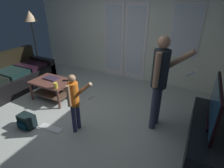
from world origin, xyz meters
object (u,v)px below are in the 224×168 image
at_px(coffee_table, 52,86).
at_px(loose_keyboard, 51,128).
at_px(laptop_closed, 51,78).
at_px(leather_couch, 11,78).
at_px(flat_screen_tv, 215,106).
at_px(cup_near_edge, 56,85).
at_px(tv_remote_black, 67,80).
at_px(person_child, 75,99).
at_px(tv_stand, 205,137).
at_px(floor_lamp, 30,19).
at_px(backpack, 27,121).
at_px(person_adult, 160,77).

xyz_separation_m(coffee_table, loose_keyboard, (0.71, -0.84, -0.31)).
xyz_separation_m(loose_keyboard, laptop_closed, (-0.80, 0.92, 0.45)).
bearing_deg(leather_couch, flat_screen_tv, -0.45).
height_order(cup_near_edge, tv_remote_black, cup_near_edge).
height_order(person_child, loose_keyboard, person_child).
bearing_deg(coffee_table, leather_couch, -175.73).
xyz_separation_m(tv_stand, person_child, (-1.98, -0.50, 0.39)).
height_order(flat_screen_tv, cup_near_edge, flat_screen_tv).
bearing_deg(person_child, loose_keyboard, -155.32).
bearing_deg(floor_lamp, flat_screen_tv, -14.26).
distance_m(flat_screen_tv, cup_near_edge, 2.81).
xyz_separation_m(tv_stand, floor_lamp, (-4.76, 1.21, 1.32)).
bearing_deg(flat_screen_tv, leather_couch, 179.55).
height_order(backpack, laptop_closed, laptop_closed).
xyz_separation_m(person_child, cup_near_edge, (-0.81, 0.42, -0.13)).
distance_m(coffee_table, cup_near_edge, 0.44).
xyz_separation_m(floor_lamp, loose_keyboard, (2.33, -1.92, -1.56)).
relative_size(loose_keyboard, cup_near_edge, 3.83).
bearing_deg(floor_lamp, backpack, -46.99).
xyz_separation_m(person_adult, floor_lamp, (-3.95, 0.97, 0.60)).
bearing_deg(leather_couch, coffee_table, 4.27).
bearing_deg(loose_keyboard, coffee_table, 130.25).
distance_m(leather_couch, laptop_closed, 1.23).
relative_size(loose_keyboard, laptop_closed, 1.31).
bearing_deg(person_child, cup_near_edge, 152.90).
xyz_separation_m(tv_stand, laptop_closed, (-3.22, 0.22, 0.22)).
height_order(flat_screen_tv, tv_remote_black, flat_screen_tv).
relative_size(person_child, tv_remote_black, 6.20).
height_order(floor_lamp, backpack, floor_lamp).
xyz_separation_m(leather_couch, coffee_table, (1.29, 0.10, 0.03)).
height_order(leather_couch, tv_remote_black, leather_couch).
bearing_deg(person_adult, leather_couch, -176.83).
xyz_separation_m(flat_screen_tv, cup_near_edge, (-2.79, -0.09, -0.29)).
bearing_deg(coffee_table, tv_stand, -2.46).
bearing_deg(loose_keyboard, person_adult, 30.27).
xyz_separation_m(backpack, tv_remote_black, (-0.00, 1.14, 0.33)).
bearing_deg(person_child, tv_stand, 14.18).
bearing_deg(tv_stand, flat_screen_tv, 114.47).
bearing_deg(person_child, flat_screen_tv, 14.29).
relative_size(coffee_table, laptop_closed, 2.55).
distance_m(backpack, loose_keyboard, 0.45).
xyz_separation_m(person_child, floor_lamp, (-2.78, 1.71, 0.93)).
xyz_separation_m(person_adult, cup_near_edge, (-1.99, -0.32, -0.46)).
height_order(coffee_table, laptop_closed, laptop_closed).
bearing_deg(loose_keyboard, floor_lamp, 140.62).
xyz_separation_m(leather_couch, backpack, (1.59, -0.89, -0.17)).
xyz_separation_m(flat_screen_tv, floor_lamp, (-4.76, 1.21, 0.77)).
relative_size(coffee_table, tv_remote_black, 5.15).
bearing_deg(leather_couch, floor_lamp, 105.97).
xyz_separation_m(tv_stand, person_adult, (-0.81, 0.24, 0.73)).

